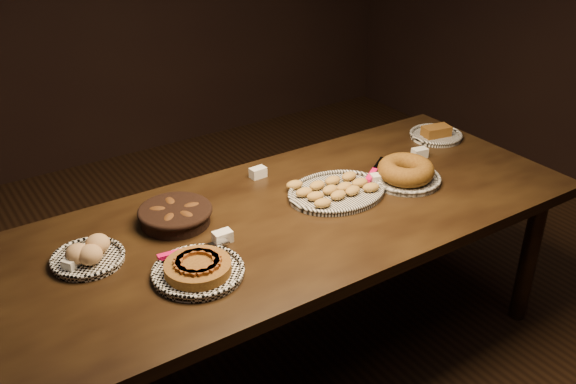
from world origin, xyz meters
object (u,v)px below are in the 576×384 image
buffet_table (293,229)px  bundt_cake_plate (405,173)px  apple_tart_plate (198,269)px  madeleine_platter (336,191)px

buffet_table → bundt_cake_plate: bundt_cake_plate is taller
buffet_table → apple_tart_plate: apple_tart_plate is taller
buffet_table → madeleine_platter: size_ratio=5.58×
buffet_table → madeleine_platter: bearing=6.7°
apple_tart_plate → bundt_cake_plate: 1.08m
buffet_table → apple_tart_plate: bearing=-161.6°
apple_tart_plate → madeleine_platter: bearing=35.1°
buffet_table → apple_tart_plate: size_ratio=7.18×
bundt_cake_plate → buffet_table: bearing=-162.8°
bundt_cake_plate → madeleine_platter: bearing=-170.3°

